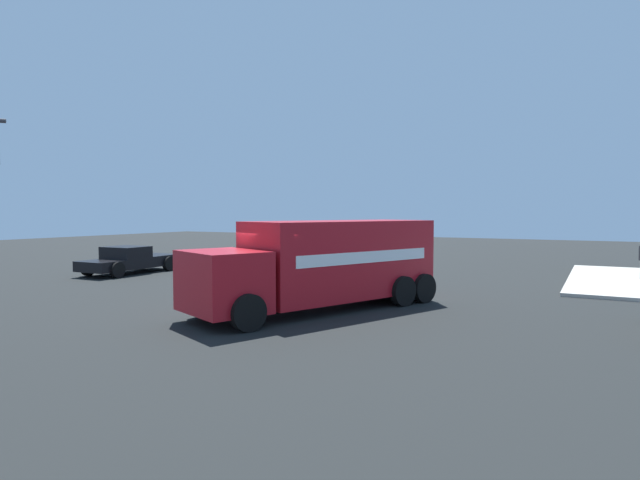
{
  "coord_description": "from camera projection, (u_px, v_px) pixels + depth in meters",
  "views": [
    {
      "loc": [
        -8.71,
        13.67,
        3.13
      ],
      "look_at": [
        -0.93,
        -0.74,
        2.25
      ],
      "focal_mm": 29.39,
      "sensor_mm": 36.0,
      "label": 1
    }
  ],
  "objects": [
    {
      "name": "delivery_truck",
      "position": [
        325.0,
        263.0,
        16.81
      ],
      "size": [
        5.68,
        8.84,
        2.83
      ],
      "color": "#AD141E",
      "rests_on": "ground"
    },
    {
      "name": "ground_plane",
      "position": [
        282.0,
        312.0,
        16.32
      ],
      "size": [
        100.0,
        100.0,
        0.0
      ],
      "primitive_type": "plane",
      "color": "black"
    },
    {
      "name": "pickup_black",
      "position": [
        129.0,
        259.0,
        26.62
      ],
      "size": [
        2.36,
        5.25,
        1.38
      ],
      "color": "black",
      "rests_on": "ground"
    }
  ]
}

